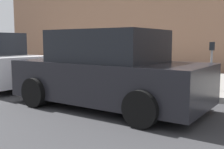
{
  "coord_description": "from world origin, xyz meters",
  "views": [
    {
      "loc": [
        -6.27,
        6.55,
        1.42
      ],
      "look_at": [
        -1.68,
        0.06,
        0.47
      ],
      "focal_mm": 44.48,
      "sensor_mm": 36.0,
      "label": 1
    }
  ],
  "objects_px": {
    "suitcase_olive_5": "(88,70)",
    "parked_car_charcoal_0": "(108,72)",
    "suitcase_red_0": "(157,77)",
    "suitcase_silver_4": "(101,72)",
    "suitcase_black_3": "(113,73)",
    "suitcase_teal_1": "(141,75)",
    "fire_hydrant": "(72,66)",
    "bollard_post": "(56,67)",
    "parking_meter": "(212,59)",
    "suitcase_navy_2": "(126,70)"
  },
  "relations": [
    {
      "from": "suitcase_navy_2",
      "to": "suitcase_olive_5",
      "type": "xyz_separation_m",
      "value": [
        1.47,
        0.07,
        -0.08
      ]
    },
    {
      "from": "suitcase_navy_2",
      "to": "bollard_post",
      "type": "bearing_deg",
      "value": 3.12
    },
    {
      "from": "suitcase_navy_2",
      "to": "parking_meter",
      "type": "relative_size",
      "value": 0.66
    },
    {
      "from": "suitcase_olive_5",
      "to": "parking_meter",
      "type": "xyz_separation_m",
      "value": [
        -4.0,
        -0.31,
        0.52
      ]
    },
    {
      "from": "suitcase_red_0",
      "to": "parked_car_charcoal_0",
      "type": "distance_m",
      "value": 2.39
    },
    {
      "from": "suitcase_navy_2",
      "to": "suitcase_teal_1",
      "type": "bearing_deg",
      "value": -177.35
    },
    {
      "from": "suitcase_red_0",
      "to": "fire_hydrant",
      "type": "relative_size",
      "value": 1.06
    },
    {
      "from": "suitcase_navy_2",
      "to": "parked_car_charcoal_0",
      "type": "distance_m",
      "value": 2.66
    },
    {
      "from": "suitcase_red_0",
      "to": "parking_meter",
      "type": "height_order",
      "value": "parking_meter"
    },
    {
      "from": "suitcase_teal_1",
      "to": "suitcase_silver_4",
      "type": "bearing_deg",
      "value": -1.4
    },
    {
      "from": "bollard_post",
      "to": "suitcase_red_0",
      "type": "bearing_deg",
      "value": -178.55
    },
    {
      "from": "suitcase_silver_4",
      "to": "suitcase_navy_2",
      "type": "bearing_deg",
      "value": 176.46
    },
    {
      "from": "suitcase_olive_5",
      "to": "suitcase_navy_2",
      "type": "bearing_deg",
      "value": -177.15
    },
    {
      "from": "suitcase_olive_5",
      "to": "parked_car_charcoal_0",
      "type": "distance_m",
      "value": 3.49
    },
    {
      "from": "suitcase_red_0",
      "to": "suitcase_silver_4",
      "type": "distance_m",
      "value": 2.11
    },
    {
      "from": "suitcase_navy_2",
      "to": "parked_car_charcoal_0",
      "type": "relative_size",
      "value": 0.2
    },
    {
      "from": "suitcase_black_3",
      "to": "parking_meter",
      "type": "relative_size",
      "value": 0.59
    },
    {
      "from": "suitcase_black_3",
      "to": "suitcase_teal_1",
      "type": "bearing_deg",
      "value": 179.11
    },
    {
      "from": "suitcase_silver_4",
      "to": "suitcase_olive_5",
      "type": "distance_m",
      "value": 0.49
    },
    {
      "from": "parking_meter",
      "to": "parked_car_charcoal_0",
      "type": "height_order",
      "value": "parked_car_charcoal_0"
    },
    {
      "from": "suitcase_teal_1",
      "to": "parked_car_charcoal_0",
      "type": "height_order",
      "value": "parked_car_charcoal_0"
    },
    {
      "from": "suitcase_black_3",
      "to": "suitcase_navy_2",
      "type": "bearing_deg",
      "value": 175.43
    },
    {
      "from": "suitcase_teal_1",
      "to": "parked_car_charcoal_0",
      "type": "bearing_deg",
      "value": 103.04
    },
    {
      "from": "parked_car_charcoal_0",
      "to": "suitcase_silver_4",
      "type": "bearing_deg",
      "value": -49.81
    },
    {
      "from": "suitcase_silver_4",
      "to": "parked_car_charcoal_0",
      "type": "xyz_separation_m",
      "value": [
        -2.09,
        2.48,
        0.36
      ]
    },
    {
      "from": "suitcase_red_0",
      "to": "suitcase_black_3",
      "type": "relative_size",
      "value": 1.1
    },
    {
      "from": "suitcase_silver_4",
      "to": "fire_hydrant",
      "type": "height_order",
      "value": "fire_hydrant"
    },
    {
      "from": "suitcase_navy_2",
      "to": "suitcase_silver_4",
      "type": "distance_m",
      "value": 1.01
    },
    {
      "from": "suitcase_navy_2",
      "to": "fire_hydrant",
      "type": "relative_size",
      "value": 1.06
    },
    {
      "from": "suitcase_red_0",
      "to": "suitcase_olive_5",
      "type": "relative_size",
      "value": 1.01
    },
    {
      "from": "suitcase_olive_5",
      "to": "parked_car_charcoal_0",
      "type": "height_order",
      "value": "parked_car_charcoal_0"
    },
    {
      "from": "suitcase_olive_5",
      "to": "suitcase_silver_4",
      "type": "bearing_deg",
      "value": -164.09
    },
    {
      "from": "suitcase_red_0",
      "to": "parked_car_charcoal_0",
      "type": "xyz_separation_m",
      "value": [
        0.01,
        2.36,
        0.38
      ]
    },
    {
      "from": "suitcase_teal_1",
      "to": "suitcase_navy_2",
      "type": "relative_size",
      "value": 0.9
    },
    {
      "from": "suitcase_black_3",
      "to": "suitcase_silver_4",
      "type": "height_order",
      "value": "suitcase_black_3"
    },
    {
      "from": "bollard_post",
      "to": "parking_meter",
      "type": "bearing_deg",
      "value": -175.81
    },
    {
      "from": "parked_car_charcoal_0",
      "to": "suitcase_olive_5",
      "type": "bearing_deg",
      "value": -42.37
    },
    {
      "from": "fire_hydrant",
      "to": "suitcase_red_0",
      "type": "bearing_deg",
      "value": 179.18
    },
    {
      "from": "parking_meter",
      "to": "suitcase_red_0",
      "type": "bearing_deg",
      "value": 11.81
    },
    {
      "from": "fire_hydrant",
      "to": "bollard_post",
      "type": "xyz_separation_m",
      "value": [
        0.68,
        0.15,
        -0.04
      ]
    },
    {
      "from": "parked_car_charcoal_0",
      "to": "suitcase_black_3",
      "type": "bearing_deg",
      "value": -56.95
    },
    {
      "from": "suitcase_black_3",
      "to": "parked_car_charcoal_0",
      "type": "xyz_separation_m",
      "value": [
        -1.6,
        2.45,
        0.37
      ]
    },
    {
      "from": "parking_meter",
      "to": "suitcase_navy_2",
      "type": "bearing_deg",
      "value": 5.42
    },
    {
      "from": "suitcase_red_0",
      "to": "suitcase_olive_5",
      "type": "bearing_deg",
      "value": 0.35
    },
    {
      "from": "suitcase_silver_4",
      "to": "bollard_post",
      "type": "xyz_separation_m",
      "value": [
        1.93,
        0.22,
        0.09
      ]
    },
    {
      "from": "suitcase_navy_2",
      "to": "suitcase_silver_4",
      "type": "height_order",
      "value": "suitcase_navy_2"
    },
    {
      "from": "fire_hydrant",
      "to": "parked_car_charcoal_0",
      "type": "distance_m",
      "value": 4.12
    },
    {
      "from": "suitcase_teal_1",
      "to": "parking_meter",
      "type": "relative_size",
      "value": 0.59
    },
    {
      "from": "bollard_post",
      "to": "parked_car_charcoal_0",
      "type": "xyz_separation_m",
      "value": [
        -4.02,
        2.25,
        0.27
      ]
    },
    {
      "from": "suitcase_teal_1",
      "to": "parking_meter",
      "type": "bearing_deg",
      "value": -173.85
    }
  ]
}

